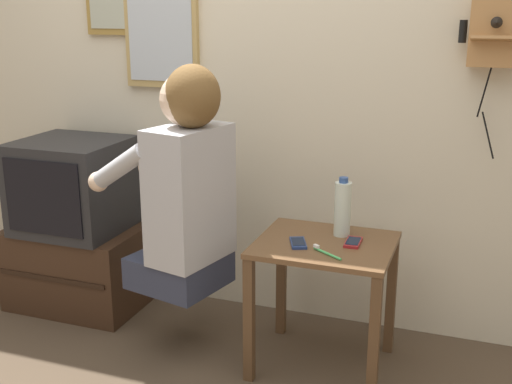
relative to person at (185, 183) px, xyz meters
The scene contains 11 objects.
wall_back 0.75m from the person, 77.09° to the left, with size 6.80×0.05×2.55m.
side_table 0.68m from the person, ahead, with size 0.56×0.48×0.56m.
person is the anchor object (origin of this frame).
tv_stand 0.96m from the person, 163.28° to the left, with size 0.66×0.43×0.42m.
television 0.77m from the person, 162.81° to the left, with size 0.50×0.47×0.45m.
wall_phone_antique 1.40m from the person, 21.64° to the left, with size 0.24×0.18×0.72m.
wall_mirror 0.90m from the person, 125.01° to the left, with size 0.39×0.03×0.65m.
cell_phone_held 0.54m from the person, ahead, with size 0.10×0.14×0.01m.
cell_phone_spare 0.74m from the person, ahead, with size 0.06×0.13×0.01m.
water_bottle 0.67m from the person, 16.29° to the left, with size 0.07×0.07×0.25m.
toothbrush 0.66m from the person, ahead, with size 0.13×0.09×0.02m.
Camera 1 is at (1.04, -1.66, 1.49)m, focal length 45.00 mm.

